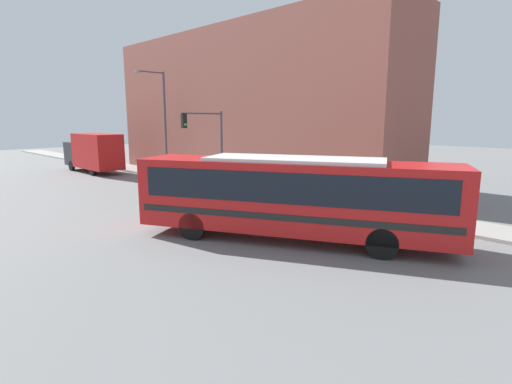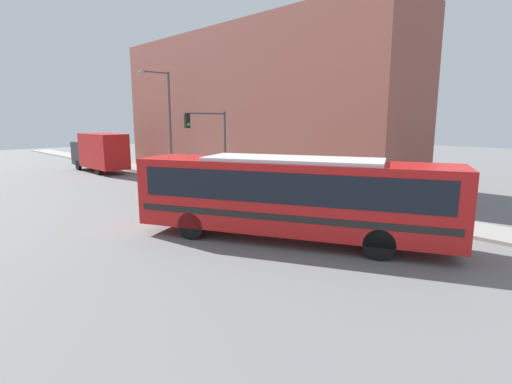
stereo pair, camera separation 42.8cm
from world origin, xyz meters
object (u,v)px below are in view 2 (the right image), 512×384
(fire_hydrant, at_px, (345,200))
(street_lamp, at_px, (166,116))
(city_bus, at_px, (292,193))
(delivery_truck, at_px, (100,151))
(traffic_light_pole, at_px, (211,135))
(parking_meter, at_px, (233,175))

(fire_hydrant, bearing_deg, street_lamp, 90.20)
(city_bus, distance_m, delivery_truck, 25.26)
(traffic_light_pole, relative_size, parking_meter, 4.22)
(fire_hydrant, bearing_deg, traffic_light_pole, 95.90)
(delivery_truck, relative_size, traffic_light_pole, 1.51)
(delivery_truck, xyz_separation_m, street_lamp, (2.68, -6.85, 3.07))
(traffic_light_pole, xyz_separation_m, parking_meter, (1.01, -1.01, -2.63))
(delivery_truck, xyz_separation_m, parking_meter, (2.74, -14.82, -0.86))
(delivery_truck, bearing_deg, city_bus, -97.07)
(city_bus, relative_size, parking_meter, 10.08)
(fire_hydrant, height_order, parking_meter, parking_meter)
(city_bus, height_order, street_lamp, street_lamp)
(city_bus, height_order, traffic_light_pole, traffic_light_pole)
(parking_meter, xyz_separation_m, street_lamp, (-0.06, 7.97, 3.93))
(traffic_light_pole, bearing_deg, parking_meter, -44.90)
(city_bus, distance_m, street_lamp, 19.35)
(fire_hydrant, relative_size, parking_meter, 0.67)
(fire_hydrant, distance_m, parking_meter, 8.77)
(city_bus, height_order, delivery_truck, delivery_truck)
(street_lamp, bearing_deg, delivery_truck, 111.39)
(parking_meter, bearing_deg, street_lamp, 90.42)
(city_bus, bearing_deg, traffic_light_pole, 40.06)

